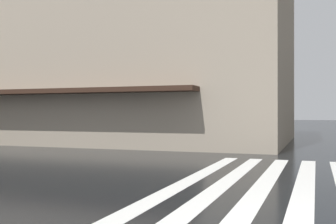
# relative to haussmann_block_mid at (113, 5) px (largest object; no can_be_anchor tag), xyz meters

# --- Properties ---
(zebra_crossing) EXTENTS (13.00, 4.50, 0.01)m
(zebra_crossing) POSITION_rel_haussmann_block_mid_xyz_m (-15.68, -12.28, -9.52)
(zebra_crossing) COLOR silver
(zebra_crossing) RESTS_ON ground_plane
(haussmann_block_mid) EXTENTS (15.58, 23.89, 19.45)m
(haussmann_block_mid) POSITION_rel_haussmann_block_mid_xyz_m (0.00, 0.00, 0.00)
(haussmann_block_mid) COLOR tan
(haussmann_block_mid) RESTS_ON ground_plane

